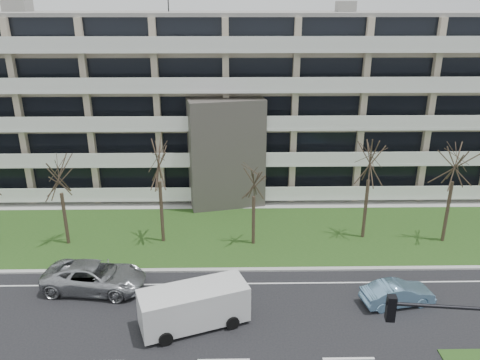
{
  "coord_description": "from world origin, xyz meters",
  "views": [
    {
      "loc": [
        0.48,
        -17.84,
        15.97
      ],
      "look_at": [
        0.95,
        10.0,
        5.43
      ],
      "focal_mm": 35.0,
      "sensor_mm": 36.0,
      "label": 1
    }
  ],
  "objects_px": {
    "traffic_signal": "(477,350)",
    "silver_pickup": "(95,277)",
    "blue_sedan": "(397,294)",
    "white_van": "(195,303)"
  },
  "relations": [
    {
      "from": "traffic_signal",
      "to": "silver_pickup",
      "type": "bearing_deg",
      "value": 155.85
    },
    {
      "from": "blue_sedan",
      "to": "white_van",
      "type": "relative_size",
      "value": 0.68
    },
    {
      "from": "white_van",
      "to": "traffic_signal",
      "type": "distance_m",
      "value": 13.23
    },
    {
      "from": "traffic_signal",
      "to": "white_van",
      "type": "bearing_deg",
      "value": 154.55
    },
    {
      "from": "white_van",
      "to": "traffic_signal",
      "type": "xyz_separation_m",
      "value": [
        10.94,
        -6.91,
        2.76
      ]
    },
    {
      "from": "blue_sedan",
      "to": "white_van",
      "type": "xyz_separation_m",
      "value": [
        -11.25,
        -1.6,
        0.64
      ]
    },
    {
      "from": "white_van",
      "to": "traffic_signal",
      "type": "height_order",
      "value": "traffic_signal"
    },
    {
      "from": "silver_pickup",
      "to": "blue_sedan",
      "type": "distance_m",
      "value": 17.55
    },
    {
      "from": "blue_sedan",
      "to": "traffic_signal",
      "type": "relative_size",
      "value": 0.65
    },
    {
      "from": "blue_sedan",
      "to": "white_van",
      "type": "bearing_deg",
      "value": 87.68
    }
  ]
}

